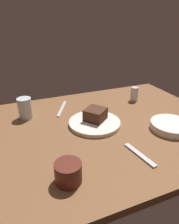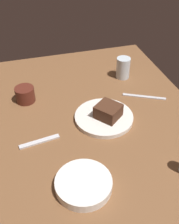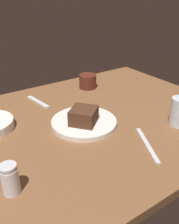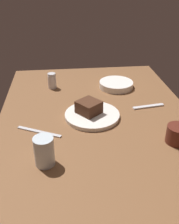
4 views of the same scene
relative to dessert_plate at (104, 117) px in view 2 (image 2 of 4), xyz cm
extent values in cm
cube|color=brown|center=(-0.35, 2.07, -2.38)|extent=(120.00, 84.00, 3.00)
cylinder|color=white|center=(0.00, 0.00, 0.00)|extent=(23.43, 23.43, 1.75)
cube|color=#472819|center=(-1.32, -1.34, 3.57)|extent=(12.26, 12.21, 5.40)
cylinder|color=silver|center=(27.65, -18.92, 4.21)|extent=(6.60, 6.60, 10.16)
cylinder|color=white|center=(-29.72, 16.36, 0.70)|extent=(17.73, 17.73, 3.16)
cylinder|color=#562319|center=(20.83, 28.84, 2.45)|extent=(8.26, 8.26, 6.65)
cube|color=silver|center=(-6.35, 26.76, -0.53)|extent=(3.90, 15.10, 0.70)
cube|color=silver|center=(8.94, -22.03, -0.63)|extent=(9.83, 17.58, 0.50)
camera|label=1|loc=(32.74, 74.54, 45.42)|focal=32.80mm
camera|label=2|loc=(-80.06, 28.94, 70.97)|focal=44.16mm
camera|label=3|loc=(-42.64, -65.09, 44.35)|focal=39.83mm
camera|label=4|loc=(94.96, -11.74, 56.61)|focal=41.70mm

